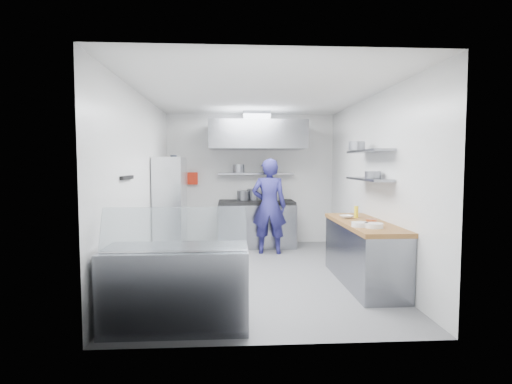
{
  "coord_description": "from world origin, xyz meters",
  "views": [
    {
      "loc": [
        -0.42,
        -6.18,
        1.73
      ],
      "look_at": [
        0.0,
        0.6,
        1.25
      ],
      "focal_mm": 28.0,
      "sensor_mm": 36.0,
      "label": 1
    }
  ],
  "objects": [
    {
      "name": "wall_left",
      "position": [
        -1.8,
        0.0,
        1.4
      ],
      "size": [
        2.8,
        5.0,
        0.02
      ],
      "primitive_type": "cube",
      "rotation": [
        1.57,
        0.0,
        1.57
      ],
      "color": "white",
      "rests_on": "floor"
    },
    {
      "name": "ceiling",
      "position": [
        0.0,
        0.0,
        2.8
      ],
      "size": [
        5.0,
        5.0,
        0.0
      ],
      "primitive_type": "plane",
      "rotation": [
        3.14,
        0.0,
        0.0
      ],
      "color": "silver",
      "rests_on": "wall_back"
    },
    {
      "name": "display_glass",
      "position": [
        -1.0,
        -2.12,
        1.07
      ],
      "size": [
        1.47,
        0.19,
        0.42
      ],
      "primitive_type": "cube",
      "rotation": [
        -0.38,
        0.0,
        0.0
      ],
      "color": "silver",
      "rests_on": "display_case"
    },
    {
      "name": "mixing_bowl",
      "position": [
        1.33,
        -0.24,
        0.92
      ],
      "size": [
        0.24,
        0.24,
        0.05
      ],
      "primitive_type": "imported",
      "rotation": [
        0.0,
        0.0,
        0.31
      ],
      "color": "white",
      "rests_on": "prep_counter_top"
    },
    {
      "name": "plate_stack_b",
      "position": [
        1.28,
        -1.05,
        0.93
      ],
      "size": [
        0.22,
        0.22,
        0.06
      ],
      "primitive_type": "cylinder",
      "color": "white",
      "rests_on": "prep_counter_top"
    },
    {
      "name": "rack_bin_a",
      "position": [
        -1.53,
        0.91,
        0.8
      ],
      "size": [
        0.16,
        0.21,
        0.18
      ],
      "primitive_type": "cube",
      "color": "white",
      "rests_on": "wire_rack"
    },
    {
      "name": "over_range_shelf",
      "position": [
        0.1,
        2.34,
        1.52
      ],
      "size": [
        1.6,
        0.3,
        0.04
      ],
      "primitive_type": "cube",
      "color": "gray",
      "rests_on": "wall_back"
    },
    {
      "name": "prep_counter_top",
      "position": [
        1.48,
        -0.6,
        0.87
      ],
      "size": [
        0.65,
        2.04,
        0.06
      ],
      "primitive_type": "cube",
      "color": "olive",
      "rests_on": "prep_counter_base"
    },
    {
      "name": "wall_front",
      "position": [
        0.0,
        -2.5,
        1.4
      ],
      "size": [
        3.6,
        2.8,
        0.02
      ],
      "primitive_type": "cube",
      "rotation": [
        -1.57,
        0.0,
        0.0
      ],
      "color": "white",
      "rests_on": "floor"
    },
    {
      "name": "extractor_hood",
      "position": [
        0.1,
        1.93,
        2.3
      ],
      "size": [
        1.9,
        1.15,
        0.55
      ],
      "primitive_type": "cube",
      "color": "gray",
      "rests_on": "wall_back"
    },
    {
      "name": "knife_strip",
      "position": [
        -1.78,
        -0.9,
        1.55
      ],
      "size": [
        0.04,
        0.55,
        0.05
      ],
      "primitive_type": "cube",
      "color": "black",
      "rests_on": "wall_left"
    },
    {
      "name": "prep_counter_base",
      "position": [
        1.48,
        -0.6,
        0.42
      ],
      "size": [
        0.62,
        2.0,
        0.84
      ],
      "primitive_type": "cube",
      "color": "gray",
      "rests_on": "floor"
    },
    {
      "name": "hood_duct",
      "position": [
        0.1,
        2.15,
        2.68
      ],
      "size": [
        0.55,
        0.55,
        0.24
      ],
      "primitive_type": "cube",
      "color": "slate",
      "rests_on": "extractor_hood"
    },
    {
      "name": "rack_jar",
      "position": [
        -1.48,
        1.27,
        1.8
      ],
      "size": [
        0.12,
        0.12,
        0.18
      ],
      "primitive_type": "cylinder",
      "color": "black",
      "rests_on": "wire_rack"
    },
    {
      "name": "rack_bin_b",
      "position": [
        -1.53,
        1.49,
        1.3
      ],
      "size": [
        0.15,
        0.19,
        0.17
      ],
      "primitive_type": "cube",
      "color": "yellow",
      "rests_on": "wire_rack"
    },
    {
      "name": "floor",
      "position": [
        0.0,
        0.0,
        0.0
      ],
      "size": [
        5.0,
        5.0,
        0.0
      ],
      "primitive_type": "plane",
      "color": "slate",
      "rests_on": "ground"
    },
    {
      "name": "stock_pot_mid",
      "position": [
        0.1,
        2.36,
        1.08
      ],
      "size": [
        0.36,
        0.36,
        0.24
      ],
      "primitive_type": "cylinder",
      "color": "slate",
      "rests_on": "cooktop"
    },
    {
      "name": "plate_stack_a",
      "position": [
        1.43,
        -1.15,
        0.93
      ],
      "size": [
        0.24,
        0.24,
        0.06
      ],
      "primitive_type": "cylinder",
      "color": "white",
      "rests_on": "prep_counter_top"
    },
    {
      "name": "shelf_pot_c",
      "position": [
        1.65,
        -0.47,
        1.57
      ],
      "size": [
        0.24,
        0.24,
        0.1
      ],
      "primitive_type": "cylinder",
      "color": "slate",
      "rests_on": "wall_shelf_lower"
    },
    {
      "name": "wall_right",
      "position": [
        1.8,
        0.0,
        1.4
      ],
      "size": [
        2.8,
        5.0,
        0.02
      ],
      "primitive_type": "cube",
      "rotation": [
        1.57,
        0.0,
        -1.57
      ],
      "color": "white",
      "rests_on": "floor"
    },
    {
      "name": "copper_pan",
      "position": [
        1.53,
        -0.76,
        0.93
      ],
      "size": [
        0.15,
        0.15,
        0.06
      ],
      "primitive_type": "cylinder",
      "color": "#D36A3B",
      "rests_on": "prep_counter_top"
    },
    {
      "name": "wall_back",
      "position": [
        0.0,
        2.5,
        1.4
      ],
      "size": [
        3.6,
        2.8,
        0.02
      ],
      "primitive_type": "cube",
      "rotation": [
        1.57,
        0.0,
        0.0
      ],
      "color": "white",
      "rests_on": "floor"
    },
    {
      "name": "shelf_pot_b",
      "position": [
        0.37,
        2.16,
        1.65
      ],
      "size": [
        0.28,
        0.28,
        0.22
      ],
      "primitive_type": "cylinder",
      "color": "slate",
      "rests_on": "over_range_shelf"
    },
    {
      "name": "stock_pot_left",
      "position": [
        -0.18,
        2.27,
        1.06
      ],
      "size": [
        0.26,
        0.26,
        0.2
      ],
      "primitive_type": "cylinder",
      "color": "slate",
      "rests_on": "cooktop"
    },
    {
      "name": "gas_range",
      "position": [
        0.1,
        2.1,
        0.45
      ],
      "size": [
        1.6,
        0.8,
        0.9
      ],
      "primitive_type": "cube",
      "color": "gray",
      "rests_on": "floor"
    },
    {
      "name": "red_firebox",
      "position": [
        -1.25,
        2.44,
        1.42
      ],
      "size": [
        0.22,
        0.1,
        0.26
      ],
      "primitive_type": "cube",
      "color": "red",
      "rests_on": "wall_back"
    },
    {
      "name": "shelf_pot_d",
      "position": [
        1.55,
        0.0,
        2.01
      ],
      "size": [
        0.25,
        0.25,
        0.14
      ],
      "primitive_type": "cylinder",
      "color": "slate",
      "rests_on": "wall_shelf_upper"
    },
    {
      "name": "wall_shelf_lower",
      "position": [
        1.64,
        -0.3,
        1.5
      ],
      "size": [
        0.3,
        1.3,
        0.04
      ],
      "primitive_type": "cube",
      "color": "gray",
      "rests_on": "wall_right"
    },
    {
      "name": "shelf_pot_a",
      "position": [
        -0.27,
        2.12,
        1.63
      ],
      "size": [
        0.24,
        0.24,
        0.18
      ],
      "primitive_type": "cylinder",
      "color": "slate",
      "rests_on": "over_range_shelf"
    },
    {
      "name": "display_case",
      "position": [
        -1.0,
        -2.0,
        0.42
      ],
      "size": [
        1.5,
        0.7,
        0.85
      ],
      "primitive_type": "cube",
      "color": "gray",
      "rests_on": "floor"
    },
    {
      "name": "wall_shelf_upper",
      "position": [
        1.64,
        -0.3,
        1.92
      ],
      "size": [
        0.3,
        1.3,
        0.04
      ],
      "primitive_type": "cube",
      "color": "gray",
      "rests_on": "wall_right"
    },
    {
      "name": "stock_pot_right",
      "position": [
        0.48,
        2.2,
        1.04
      ],
      "size": [
        0.29,
        0.29,
        0.16
      ],
      "primitive_type": "cylinder",
      "color": "slate",
      "rests_on": "cooktop"
    },
    {
      "name": "wire_rack",
      "position": [
        -1.53,
        1.13,
        0.93
      ],
      "size": [
        0.5,
        0.9,
        1.85
      ],
      "primitive_type": "cube",
      "color": "silver",
      "rests_on": "floor"
    },
    {
      "name": "cooktop",
      "position": [
        0.1,
        2.1,
        0.93
      ],
      "size": [
        1.57,
        0.78,
        0.06
      ],
      "primitive_type": "cube",
      "color": "black",
      "rests_on": "gas_range"
    },
    {
      "name": "chef",
      "position": [
        0.3,
        1.43,
        0.92
      ],
      "size": [
        0.72,
        0.52,
        1.83
      ],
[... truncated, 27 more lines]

